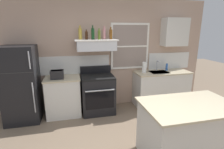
{
  "coord_description": "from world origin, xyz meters",
  "views": [
    {
      "loc": [
        -0.81,
        -2.03,
        1.98
      ],
      "look_at": [
        -0.05,
        1.2,
        1.1
      ],
      "focal_mm": 27.73,
      "sensor_mm": 36.0,
      "label": 1
    }
  ],
  "objects_px": {
    "stove_range": "(98,94)",
    "bottle_brown_stout": "(86,35)",
    "bottle_olive_oil_square": "(99,35)",
    "paper_towel_roll": "(144,67)",
    "refrigerator": "(21,85)",
    "bottle_champagne_gold_foil": "(80,34)",
    "kitchen_island": "(187,131)",
    "bottle_rose_pink": "(104,34)",
    "bottle_dark_green_wine": "(93,34)",
    "toaster": "(57,74)",
    "dish_soap_bottle": "(167,67)",
    "bottle_amber_wine": "(111,34)"
  },
  "relations": [
    {
      "from": "stove_range",
      "to": "bottle_brown_stout",
      "type": "xyz_separation_m",
      "value": [
        -0.21,
        0.13,
        1.37
      ]
    },
    {
      "from": "bottle_olive_oil_square",
      "to": "paper_towel_roll",
      "type": "bearing_deg",
      "value": -0.55
    },
    {
      "from": "refrigerator",
      "to": "bottle_olive_oil_square",
      "type": "height_order",
      "value": "bottle_olive_oil_square"
    },
    {
      "from": "bottle_champagne_gold_foil",
      "to": "stove_range",
      "type": "bearing_deg",
      "value": -23.99
    },
    {
      "from": "kitchen_island",
      "to": "bottle_rose_pink",
      "type": "bearing_deg",
      "value": 113.82
    },
    {
      "from": "bottle_brown_stout",
      "to": "bottle_dark_green_wine",
      "type": "relative_size",
      "value": 0.72
    },
    {
      "from": "bottle_champagne_gold_foil",
      "to": "toaster",
      "type": "bearing_deg",
      "value": -160.7
    },
    {
      "from": "refrigerator",
      "to": "kitchen_island",
      "type": "relative_size",
      "value": 1.18
    },
    {
      "from": "bottle_brown_stout",
      "to": "bottle_olive_oil_square",
      "type": "distance_m",
      "value": 0.29
    },
    {
      "from": "toaster",
      "to": "paper_towel_roll",
      "type": "relative_size",
      "value": 1.1
    },
    {
      "from": "kitchen_island",
      "to": "toaster",
      "type": "bearing_deg",
      "value": 137.21
    },
    {
      "from": "bottle_dark_green_wine",
      "to": "bottle_champagne_gold_foil",
      "type": "bearing_deg",
      "value": 164.41
    },
    {
      "from": "stove_range",
      "to": "dish_soap_bottle",
      "type": "relative_size",
      "value": 6.06
    },
    {
      "from": "refrigerator",
      "to": "stove_range",
      "type": "bearing_deg",
      "value": 0.8
    },
    {
      "from": "refrigerator",
      "to": "paper_towel_roll",
      "type": "bearing_deg",
      "value": 1.21
    },
    {
      "from": "refrigerator",
      "to": "bottle_rose_pink",
      "type": "distance_m",
      "value": 2.13
    },
    {
      "from": "toaster",
      "to": "stove_range",
      "type": "relative_size",
      "value": 0.27
    },
    {
      "from": "bottle_olive_oil_square",
      "to": "kitchen_island",
      "type": "height_order",
      "value": "bottle_olive_oil_square"
    },
    {
      "from": "bottle_champagne_gold_foil",
      "to": "bottle_amber_wine",
      "type": "xyz_separation_m",
      "value": [
        0.69,
        -0.06,
        -0.01
      ]
    },
    {
      "from": "bottle_dark_green_wine",
      "to": "bottle_rose_pink",
      "type": "height_order",
      "value": "bottle_dark_green_wine"
    },
    {
      "from": "bottle_amber_wine",
      "to": "dish_soap_bottle",
      "type": "relative_size",
      "value": 1.54
    },
    {
      "from": "paper_towel_roll",
      "to": "bottle_rose_pink",
      "type": "bearing_deg",
      "value": 174.1
    },
    {
      "from": "bottle_olive_oil_square",
      "to": "bottle_amber_wine",
      "type": "xyz_separation_m",
      "value": [
        0.28,
        0.05,
        0.01
      ]
    },
    {
      "from": "stove_range",
      "to": "bottle_dark_green_wine",
      "type": "xyz_separation_m",
      "value": [
        -0.07,
        0.08,
        1.41
      ]
    },
    {
      "from": "bottle_brown_stout",
      "to": "refrigerator",
      "type": "bearing_deg",
      "value": -174.1
    },
    {
      "from": "toaster",
      "to": "dish_soap_bottle",
      "type": "distance_m",
      "value": 2.78
    },
    {
      "from": "bottle_amber_wine",
      "to": "paper_towel_roll",
      "type": "distance_m",
      "value": 1.18
    },
    {
      "from": "bottle_olive_oil_square",
      "to": "stove_range",
      "type": "bearing_deg",
      "value": -145.1
    },
    {
      "from": "bottle_rose_pink",
      "to": "bottle_champagne_gold_foil",
      "type": "bearing_deg",
      "value": 178.66
    },
    {
      "from": "toaster",
      "to": "kitchen_island",
      "type": "bearing_deg",
      "value": -42.79
    },
    {
      "from": "bottle_rose_pink",
      "to": "dish_soap_bottle",
      "type": "relative_size",
      "value": 1.67
    },
    {
      "from": "toaster",
      "to": "bottle_amber_wine",
      "type": "height_order",
      "value": "bottle_amber_wine"
    },
    {
      "from": "bottle_champagne_gold_foil",
      "to": "kitchen_island",
      "type": "xyz_separation_m",
      "value": [
        1.44,
        -2.04,
        -1.42
      ]
    },
    {
      "from": "bottle_rose_pink",
      "to": "refrigerator",
      "type": "bearing_deg",
      "value": -174.96
    },
    {
      "from": "paper_towel_roll",
      "to": "bottle_olive_oil_square",
      "type": "bearing_deg",
      "value": 179.45
    },
    {
      "from": "bottle_olive_oil_square",
      "to": "bottle_rose_pink",
      "type": "distance_m",
      "value": 0.16
    },
    {
      "from": "bottle_dark_green_wine",
      "to": "paper_towel_roll",
      "type": "bearing_deg",
      "value": -1.76
    },
    {
      "from": "stove_range",
      "to": "bottle_olive_oil_square",
      "type": "height_order",
      "value": "bottle_olive_oil_square"
    },
    {
      "from": "toaster",
      "to": "dish_soap_bottle",
      "type": "height_order",
      "value": "toaster"
    },
    {
      "from": "stove_range",
      "to": "refrigerator",
      "type": "bearing_deg",
      "value": -179.2
    },
    {
      "from": "stove_range",
      "to": "paper_towel_roll",
      "type": "xyz_separation_m",
      "value": [
        1.2,
        0.04,
        0.58
      ]
    },
    {
      "from": "bottle_amber_wine",
      "to": "bottle_rose_pink",
      "type": "bearing_deg",
      "value": 162.9
    },
    {
      "from": "bottle_champagne_gold_foil",
      "to": "dish_soap_bottle",
      "type": "xyz_separation_m",
      "value": [
        2.22,
        -0.02,
        -0.87
      ]
    },
    {
      "from": "bottle_dark_green_wine",
      "to": "refrigerator",
      "type": "bearing_deg",
      "value": -176.41
    },
    {
      "from": "bottle_rose_pink",
      "to": "paper_towel_roll",
      "type": "bearing_deg",
      "value": -5.9
    },
    {
      "from": "bottle_dark_green_wine",
      "to": "bottle_olive_oil_square",
      "type": "bearing_deg",
      "value": -11.57
    },
    {
      "from": "toaster",
      "to": "kitchen_island",
      "type": "relative_size",
      "value": 0.21
    },
    {
      "from": "refrigerator",
      "to": "bottle_champagne_gold_foil",
      "type": "xyz_separation_m",
      "value": [
        1.31,
        0.18,
        1.05
      ]
    },
    {
      "from": "refrigerator",
      "to": "bottle_dark_green_wine",
      "type": "relative_size",
      "value": 5.31
    },
    {
      "from": "stove_range",
      "to": "paper_towel_roll",
      "type": "distance_m",
      "value": 1.33
    }
  ]
}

